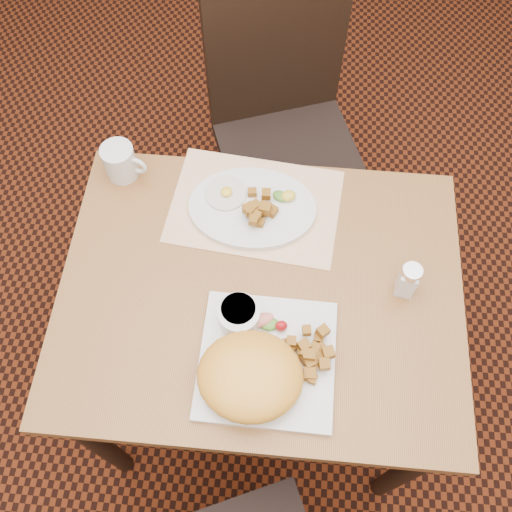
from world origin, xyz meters
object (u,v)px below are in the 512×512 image
object	(u,v)px
coffee_mug	(121,162)
chair_far	(284,120)
plate_oval	(252,208)
salt_shaker	(408,280)
table	(260,308)
plate_square	(267,360)

from	to	relation	value
coffee_mug	chair_far	bearing A→B (deg)	45.69
coffee_mug	plate_oval	bearing A→B (deg)	-14.02
salt_shaker	plate_oval	bearing A→B (deg)	152.95
table	plate_oval	world-z (taller)	plate_oval
plate_oval	salt_shaker	size ratio (longest dim) A/B	3.05
salt_shaker	coffee_mug	world-z (taller)	salt_shaker
table	coffee_mug	world-z (taller)	coffee_mug
chair_far	plate_square	bearing A→B (deg)	70.71
plate_oval	salt_shaker	bearing A→B (deg)	-27.05
chair_far	plate_square	size ratio (longest dim) A/B	3.46
table	plate_square	world-z (taller)	plate_square
table	chair_far	distance (m)	0.69
salt_shaker	coffee_mug	distance (m)	0.73
table	coffee_mug	distance (m)	0.49
salt_shaker	plate_square	bearing A→B (deg)	-146.64
table	coffee_mug	size ratio (longest dim) A/B	8.12
plate_square	coffee_mug	bearing A→B (deg)	131.01
plate_oval	chair_far	bearing A→B (deg)	83.47
table	salt_shaker	distance (m)	0.35
table	salt_shaker	xyz separation A→B (m)	(0.31, 0.03, 0.16)
plate_square	plate_oval	xyz separation A→B (m)	(-0.06, 0.37, 0.00)
plate_square	salt_shaker	bearing A→B (deg)	33.36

